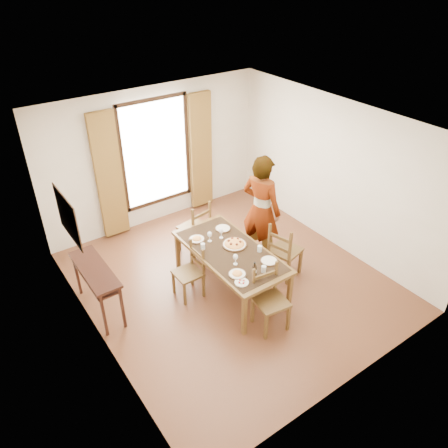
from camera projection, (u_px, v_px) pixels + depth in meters
ground at (231, 281)px, 7.34m from camera, size 5.00×5.00×0.00m
room_shell at (226, 198)px, 6.60m from camera, size 4.60×5.10×2.74m
console_table at (95, 275)px, 6.40m from camera, size 0.38×1.20×0.80m
dining_table at (230, 253)px, 6.82m from camera, size 0.98×1.99×0.76m
chair_west at (190, 273)px, 6.85m from camera, size 0.40×0.40×0.91m
chair_north at (196, 229)px, 7.80m from camera, size 0.54×0.54×1.05m
chair_south at (270, 301)px, 6.26m from camera, size 0.49×0.49×0.99m
chair_east at (284, 252)px, 7.22m from camera, size 0.56×0.56×1.04m
man at (261, 210)px, 7.36m from camera, size 1.01×0.91×1.99m
plate_sw at (237, 273)px, 6.28m from camera, size 0.27×0.27×0.05m
plate_se at (269, 260)px, 6.54m from camera, size 0.27×0.27×0.05m
plate_nw at (197, 238)px, 7.02m from camera, size 0.27×0.27×0.05m
plate_ne at (223, 228)px, 7.29m from camera, size 0.27×0.27×0.05m
pasta_platter at (234, 243)px, 6.88m from camera, size 0.40×0.40×0.10m
caprese_plate at (242, 282)px, 6.13m from camera, size 0.20×0.20×0.04m
wine_glass_a at (235, 259)px, 6.45m from camera, size 0.08×0.08×0.18m
wine_glass_b at (221, 233)px, 7.03m from camera, size 0.08×0.08×0.18m
wine_glass_c at (210, 236)px, 6.95m from camera, size 0.08×0.08×0.18m
tumbler_a at (260, 249)px, 6.75m from camera, size 0.07×0.07×0.10m
tumbler_b at (203, 246)px, 6.80m from camera, size 0.07×0.07×0.10m
tumbler_c at (264, 269)px, 6.32m from camera, size 0.07×0.07×0.10m
wine_bottle at (254, 269)px, 6.20m from camera, size 0.07×0.07×0.25m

